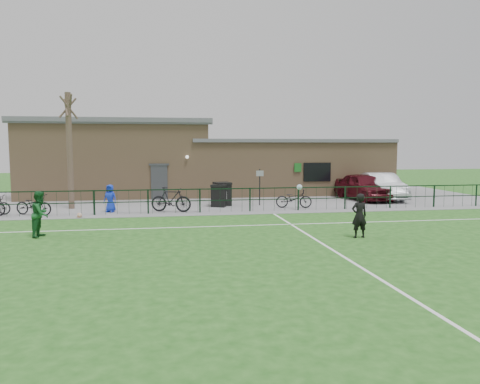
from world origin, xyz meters
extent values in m
plane|color=#1E5017|center=(0.00, 0.00, 0.00)|extent=(90.00, 90.00, 0.00)
cube|color=slate|center=(0.00, 13.50, 0.01)|extent=(34.00, 13.00, 0.02)
cube|color=white|center=(0.00, 7.80, 0.00)|extent=(28.00, 0.10, 0.01)
cube|color=white|center=(0.00, 4.00, 0.00)|extent=(28.00, 0.10, 0.01)
cube|color=white|center=(2.00, 0.00, 0.00)|extent=(0.10, 16.00, 0.01)
cube|color=black|center=(0.00, 8.00, 0.60)|extent=(28.00, 0.10, 1.20)
cylinder|color=#4E3B2F|center=(-8.00, 10.50, 3.00)|extent=(0.30, 0.30, 6.00)
cube|color=black|center=(-0.08, 10.49, 0.61)|extent=(0.96, 1.04, 1.19)
cube|color=black|center=(-0.29, 10.06, 0.57)|extent=(0.99, 1.04, 1.11)
cylinder|color=black|center=(1.95, 10.19, 1.02)|extent=(0.07, 0.07, 2.00)
imported|color=#450C14|center=(8.68, 11.70, 0.83)|extent=(2.42, 4.93, 1.62)
imported|color=#B9BCC2|center=(9.89, 11.86, 0.82)|extent=(2.09, 4.97, 1.60)
imported|color=black|center=(-9.32, 8.43, 0.51)|extent=(1.97, 1.29, 0.98)
imported|color=black|center=(-2.90, 8.43, 0.64)|extent=(2.12, 1.22, 1.23)
imported|color=black|center=(3.52, 8.89, 0.51)|extent=(1.98, 1.04, 0.99)
imported|color=#1430C4|center=(-5.86, 8.84, 0.70)|extent=(0.78, 0.65, 1.37)
imported|color=black|center=(3.64, 0.84, 0.80)|extent=(0.60, 0.40, 1.60)
sphere|color=white|center=(2.15, 3.32, 1.63)|extent=(0.22, 0.22, 0.22)
imported|color=#185425|center=(-7.66, 2.91, 0.84)|extent=(0.77, 0.91, 1.67)
sphere|color=silver|center=(-7.06, 7.23, 0.12)|extent=(0.24, 0.24, 0.24)
cube|color=#A5835C|center=(0.00, 16.50, 1.75)|extent=(24.00, 5.00, 3.50)
cube|color=#A5835C|center=(-6.24, 16.50, 4.10)|extent=(11.52, 5.00, 1.20)
cube|color=slate|center=(-6.24, 16.50, 4.82)|extent=(12.02, 5.40, 0.28)
cube|color=slate|center=(5.28, 16.50, 3.60)|extent=(13.44, 5.30, 0.22)
cube|color=#383A3D|center=(-3.50, 13.97, 1.05)|extent=(1.00, 0.08, 2.10)
cube|color=black|center=(6.50, 13.97, 1.60)|extent=(1.80, 0.08, 1.20)
cube|color=#19661E|center=(5.20, 13.92, 1.90)|extent=(0.45, 0.04, 0.55)
camera|label=1|loc=(-3.27, -14.78, 3.31)|focal=35.00mm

